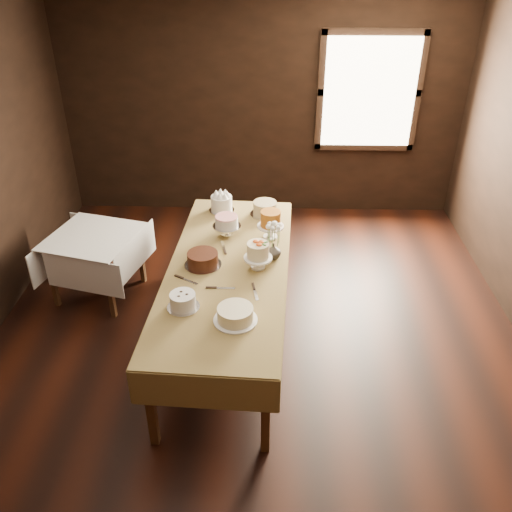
{
  "coord_description": "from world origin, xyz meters",
  "views": [
    {
      "loc": [
        0.11,
        -3.68,
        3.35
      ],
      "look_at": [
        0.0,
        0.2,
        0.95
      ],
      "focal_mm": 37.89,
      "sensor_mm": 36.0,
      "label": 1
    }
  ],
  "objects_px": {
    "cake_speckled": "(265,209)",
    "cake_server_a": "(226,288)",
    "side_table": "(94,243)",
    "cake_meringue": "(222,204)",
    "flower_vase": "(273,251)",
    "cake_server_e": "(190,281)",
    "cake_server_c": "(223,245)",
    "cake_lattice": "(227,227)",
    "cake_caramel": "(270,226)",
    "cake_swirl": "(183,302)",
    "cake_chocolate": "(203,260)",
    "cake_flowers": "(258,257)",
    "display_table": "(228,273)",
    "cake_server_b": "(256,295)",
    "cake_server_d": "(263,251)",
    "cake_cream": "(235,315)"
  },
  "relations": [
    {
      "from": "cake_server_a",
      "to": "cake_server_d",
      "type": "relative_size",
      "value": 1.0
    },
    {
      "from": "cake_speckled",
      "to": "cake_server_a",
      "type": "bearing_deg",
      "value": -102.83
    },
    {
      "from": "cake_server_e",
      "to": "cake_server_d",
      "type": "bearing_deg",
      "value": 70.93
    },
    {
      "from": "cake_swirl",
      "to": "cake_server_d",
      "type": "distance_m",
      "value": 1.05
    },
    {
      "from": "cake_speckled",
      "to": "cake_server_a",
      "type": "distance_m",
      "value": 1.35
    },
    {
      "from": "cake_server_a",
      "to": "cake_server_d",
      "type": "distance_m",
      "value": 0.66
    },
    {
      "from": "cake_caramel",
      "to": "cake_server_c",
      "type": "xyz_separation_m",
      "value": [
        -0.44,
        -0.16,
        -0.12
      ]
    },
    {
      "from": "side_table",
      "to": "cake_meringue",
      "type": "xyz_separation_m",
      "value": [
        1.27,
        0.35,
        0.28
      ]
    },
    {
      "from": "cake_meringue",
      "to": "flower_vase",
      "type": "bearing_deg",
      "value": -59.76
    },
    {
      "from": "cake_flowers",
      "to": "flower_vase",
      "type": "distance_m",
      "value": 0.21
    },
    {
      "from": "cake_meringue",
      "to": "cake_server_d",
      "type": "xyz_separation_m",
      "value": [
        0.44,
        -0.8,
        -0.08
      ]
    },
    {
      "from": "cake_chocolate",
      "to": "cake_server_b",
      "type": "bearing_deg",
      "value": -42.21
    },
    {
      "from": "cake_lattice",
      "to": "flower_vase",
      "type": "height_order",
      "value": "cake_lattice"
    },
    {
      "from": "cake_lattice",
      "to": "cake_server_a",
      "type": "bearing_deg",
      "value": -86.41
    },
    {
      "from": "cake_chocolate",
      "to": "cake_server_b",
      "type": "height_order",
      "value": "cake_chocolate"
    },
    {
      "from": "cake_speckled",
      "to": "cake_chocolate",
      "type": "height_order",
      "value": "cake_speckled"
    },
    {
      "from": "cake_meringue",
      "to": "cake_caramel",
      "type": "height_order",
      "value": "cake_caramel"
    },
    {
      "from": "cake_flowers",
      "to": "cake_swirl",
      "type": "distance_m",
      "value": 0.82
    },
    {
      "from": "cake_server_b",
      "to": "side_table",
      "type": "bearing_deg",
      "value": -134.92
    },
    {
      "from": "display_table",
      "to": "cake_server_b",
      "type": "bearing_deg",
      "value": -57.72
    },
    {
      "from": "flower_vase",
      "to": "cake_server_a",
      "type": "bearing_deg",
      "value": -128.73
    },
    {
      "from": "cake_lattice",
      "to": "flower_vase",
      "type": "bearing_deg",
      "value": -42.44
    },
    {
      "from": "cake_caramel",
      "to": "cake_swirl",
      "type": "height_order",
      "value": "cake_caramel"
    },
    {
      "from": "side_table",
      "to": "cake_chocolate",
      "type": "relative_size",
      "value": 3.07
    },
    {
      "from": "cake_flowers",
      "to": "cake_swirl",
      "type": "bearing_deg",
      "value": -133.74
    },
    {
      "from": "cake_caramel",
      "to": "cake_server_a",
      "type": "distance_m",
      "value": 0.93
    },
    {
      "from": "cake_meringue",
      "to": "display_table",
      "type": "bearing_deg",
      "value": -82.73
    },
    {
      "from": "side_table",
      "to": "cake_speckled",
      "type": "relative_size",
      "value": 3.15
    },
    {
      "from": "display_table",
      "to": "cake_lattice",
      "type": "height_order",
      "value": "cake_lattice"
    },
    {
      "from": "flower_vase",
      "to": "cake_caramel",
      "type": "bearing_deg",
      "value": 94.13
    },
    {
      "from": "cake_meringue",
      "to": "cake_server_a",
      "type": "xyz_separation_m",
      "value": [
        0.15,
        -1.39,
        -0.08
      ]
    },
    {
      "from": "cake_lattice",
      "to": "cake_server_d",
      "type": "distance_m",
      "value": 0.46
    },
    {
      "from": "cake_swirl",
      "to": "cake_server_e",
      "type": "bearing_deg",
      "value": 88.92
    },
    {
      "from": "side_table",
      "to": "cake_speckled",
      "type": "height_order",
      "value": "cake_speckled"
    },
    {
      "from": "display_table",
      "to": "cake_caramel",
      "type": "height_order",
      "value": "cake_caramel"
    },
    {
      "from": "cake_server_d",
      "to": "side_table",
      "type": "bearing_deg",
      "value": 114.98
    },
    {
      "from": "cake_server_e",
      "to": "cake_server_c",
      "type": "bearing_deg",
      "value": 100.21
    },
    {
      "from": "cake_chocolate",
      "to": "cake_server_c",
      "type": "height_order",
      "value": "cake_chocolate"
    },
    {
      "from": "cake_lattice",
      "to": "cake_server_d",
      "type": "height_order",
      "value": "cake_lattice"
    },
    {
      "from": "display_table",
      "to": "side_table",
      "type": "xyz_separation_m",
      "value": [
        -1.41,
        0.72,
        -0.14
      ]
    },
    {
      "from": "cake_caramel",
      "to": "cake_server_c",
      "type": "distance_m",
      "value": 0.48
    },
    {
      "from": "cake_lattice",
      "to": "cake_server_a",
      "type": "xyz_separation_m",
      "value": [
        0.06,
        -0.88,
        -0.09
      ]
    },
    {
      "from": "display_table",
      "to": "cake_speckled",
      "type": "bearing_deg",
      "value": 72.8
    },
    {
      "from": "cake_chocolate",
      "to": "cake_swirl",
      "type": "bearing_deg",
      "value": -97.96
    },
    {
      "from": "cake_speckled",
      "to": "cake_cream",
      "type": "distance_m",
      "value": 1.75
    },
    {
      "from": "cake_flowers",
      "to": "cake_swirl",
      "type": "xyz_separation_m",
      "value": [
        -0.56,
        -0.59,
        -0.05
      ]
    },
    {
      "from": "cake_chocolate",
      "to": "cake_flowers",
      "type": "xyz_separation_m",
      "value": [
        0.48,
        -0.02,
        0.05
      ]
    },
    {
      "from": "cake_meringue",
      "to": "cake_swirl",
      "type": "distance_m",
      "value": 1.67
    },
    {
      "from": "cake_server_c",
      "to": "flower_vase",
      "type": "relative_size",
      "value": 1.66
    },
    {
      "from": "cake_chocolate",
      "to": "cake_server_a",
      "type": "distance_m",
      "value": 0.41
    }
  ]
}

